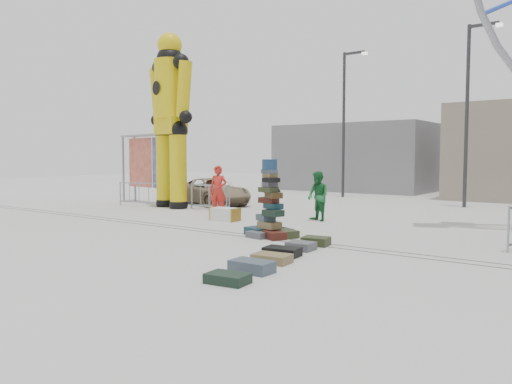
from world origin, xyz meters
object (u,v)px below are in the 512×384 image
Objects in this scene: lamp_post_right at (469,106)px; barricade_dummy_b at (209,198)px; pedestrian_black at (272,192)px; pedestrian_green at (318,196)px; steamer_trunk at (225,214)px; suitcase_tower at (270,215)px; banner_scaffold at (152,152)px; barricade_dummy_c at (210,197)px; parked_suv at (213,191)px; lamp_post_left at (345,117)px; crash_test_dummy at (171,113)px; barricade_dummy_a at (139,194)px.

barricade_dummy_b is at bearing -136.64° from lamp_post_right.
pedestrian_green is at bearing -173.89° from pedestrian_black.
steamer_trunk is at bearing -36.64° from barricade_dummy_b.
suitcase_tower is at bearing -32.68° from steamer_trunk.
banner_scaffold is 2.33× the size of barricade_dummy_b.
suitcase_tower is 7.23m from barricade_dummy_b.
pedestrian_black is (-2.35, 0.54, 0.03)m from pedestrian_green.
banner_scaffold is at bearing 169.54° from barricade_dummy_c.
lamp_post_left is at bearing -1.08° from parked_suv.
pedestrian_black reaches higher than steamer_trunk.
suitcase_tower is at bearing -101.03° from lamp_post_right.
barricade_dummy_b is at bearing 138.86° from steamer_trunk.
lamp_post_left is at bearing 164.05° from lamp_post_right.
crash_test_dummy is at bearing -9.44° from banner_scaffold.
barricade_dummy_c is at bearing 24.71° from crash_test_dummy.
crash_test_dummy is 4.35× the size of pedestrian_black.
lamp_post_right is 12.08m from barricade_dummy_b.
crash_test_dummy is 3.93× the size of barricade_dummy_c.
lamp_post_right is 13.13m from crash_test_dummy.
suitcase_tower is 7.64m from barricade_dummy_c.
crash_test_dummy reaches higher than pedestrian_green.
banner_scaffold is 4.78× the size of steamer_trunk.
barricade_dummy_c is (-1.57, -9.49, -3.93)m from lamp_post_left.
crash_test_dummy reaches higher than steamer_trunk.
suitcase_tower is at bearing 143.56° from pedestrian_black.
steamer_trunk is 0.56× the size of pedestrian_green.
barricade_dummy_b is (-5.99, 4.05, -0.06)m from suitcase_tower.
banner_scaffold is (-12.55, -7.17, -1.98)m from lamp_post_right.
banner_scaffold is 7.42m from pedestrian_black.
suitcase_tower is 9.86m from parked_suv.
pedestrian_green is (5.35, -0.25, 0.32)m from barricade_dummy_b.
banner_scaffold is 4.44m from barricade_dummy_c.
suitcase_tower reaches higher than pedestrian_black.
banner_scaffold reaches higher than barricade_dummy_a.
barricade_dummy_a is at bearing -145.83° from lamp_post_right.
banner_scaffold is 7.84m from steamer_trunk.
suitcase_tower is 1.24× the size of pedestrian_green.
pedestrian_green is (2.64, 1.91, 0.65)m from steamer_trunk.
barricade_dummy_c is (-2.98, 2.51, 0.32)m from steamer_trunk.
banner_scaffold is 4.71m from barricade_dummy_b.
lamp_post_left is at bearing 93.99° from steamer_trunk.
barricade_dummy_b is at bearing 24.58° from pedestrian_black.
pedestrian_green reaches higher than barricade_dummy_b.
barricade_dummy_a is at bearing -171.81° from barricade_dummy_b.
suitcase_tower is 9.76m from crash_test_dummy.
lamp_post_right reaches higher than barricade_dummy_c.
pedestrian_green is (9.59, -0.92, -1.62)m from banner_scaffold.
pedestrian_black reaches higher than parked_suv.
crash_test_dummy is 4.09m from barricade_dummy_c.
parked_suv is (-4.38, 4.31, 0.39)m from steamer_trunk.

